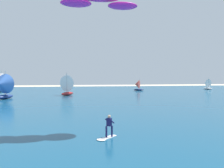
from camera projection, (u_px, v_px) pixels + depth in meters
The scene contains 7 objects.
ocean at pixel (90, 97), 51.34m from camera, with size 160.00×90.00×0.10m, color navy.
kitesurfer at pixel (108, 130), 17.75m from camera, with size 1.76×1.80×1.67m.
kite at pixel (100, 2), 20.86m from camera, with size 6.80×2.51×1.02m.
sailboat_mid_right at pixel (3, 86), 45.73m from camera, with size 4.25×4.77×5.36m.
sailboat_center_horizon at pixel (137, 85), 70.49m from camera, with size 3.07×2.74×3.43m.
sailboat_outermost at pixel (69, 85), 54.74m from camera, with size 4.10×4.54×5.04m.
sailboat_heeled_over at pixel (207, 84), 76.38m from camera, with size 2.94×3.31×3.72m.
Camera 1 is at (-3.22, -1.65, 4.74)m, focal length 38.92 mm.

